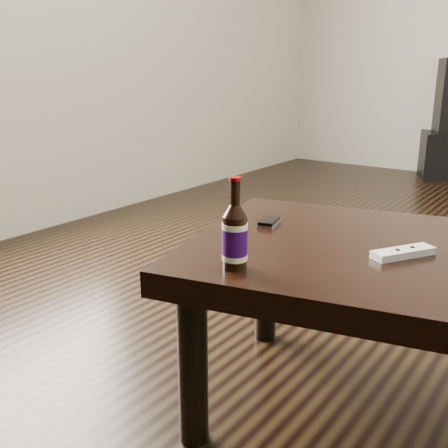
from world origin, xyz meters
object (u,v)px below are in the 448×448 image
Objects in this scene: coffee_table at (447,281)px; phone at (269,222)px; beer_bottle at (235,237)px; remote at (403,253)px.

coffee_table is 0.50m from phone.
beer_bottle is 0.42m from remote.
remote is (-0.09, -0.07, 0.07)m from coffee_table.
phone reaches higher than coffee_table.
beer_bottle reaches higher than coffee_table.
phone is at bearing 109.05° from beer_bottle.
beer_bottle reaches higher than phone.
phone is (-0.12, 0.35, -0.07)m from beer_bottle.
coffee_table is 8.61× the size of remote.
remote is (0.40, -0.04, 0.00)m from phone.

